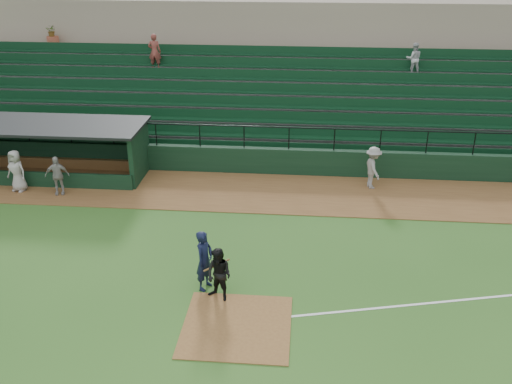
{
  "coord_description": "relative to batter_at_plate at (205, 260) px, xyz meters",
  "views": [
    {
      "loc": [
        1.69,
        -13.84,
        10.01
      ],
      "look_at": [
        0.0,
        5.0,
        1.4
      ],
      "focal_mm": 40.12,
      "sensor_mm": 36.0,
      "label": 1
    }
  ],
  "objects": [
    {
      "name": "foul_line",
      "position": [
        9.19,
        0.38,
        -0.97
      ],
      "size": [
        17.49,
        4.44,
        0.01
      ],
      "primitive_type": "cube",
      "rotation": [
        0.0,
        0.0,
        0.24
      ],
      "color": "white",
      "rests_on": "ground"
    },
    {
      "name": "dugout_player_a",
      "position": [
        -7.25,
        6.27,
        -0.11
      ],
      "size": [
        1.05,
        0.64,
        1.66
      ],
      "primitive_type": "imported",
      "rotation": [
        0.0,
        0.0,
        0.26
      ],
      "color": "#9F9A95",
      "rests_on": "warning_track"
    },
    {
      "name": "warning_track",
      "position": [
        1.19,
        7.18,
        -0.96
      ],
      "size": [
        40.0,
        4.0,
        0.03
      ],
      "primitive_type": "cube",
      "color": "brown",
      "rests_on": "ground"
    },
    {
      "name": "ground",
      "position": [
        1.19,
        -0.82,
        -0.97
      ],
      "size": [
        90.0,
        90.0,
        0.0
      ],
      "primitive_type": "plane",
      "color": "#2D5B1D",
      "rests_on": "ground"
    },
    {
      "name": "batter_at_plate",
      "position": [
        0.0,
        0.0,
        0.0
      ],
      "size": [
        1.14,
        0.83,
        1.95
      ],
      "color": "black",
      "rests_on": "ground"
    },
    {
      "name": "umpire",
      "position": [
        0.52,
        -0.56,
        -0.13
      ],
      "size": [
        1.03,
        0.95,
        1.69
      ],
      "primitive_type": "imported",
      "rotation": [
        0.0,
        0.0,
        -0.49
      ],
      "color": "black",
      "rests_on": "ground"
    },
    {
      "name": "stadium_structure",
      "position": [
        1.19,
        15.64,
        1.33
      ],
      "size": [
        38.0,
        13.08,
        6.4
      ],
      "color": "black",
      "rests_on": "ground"
    },
    {
      "name": "dugout",
      "position": [
        -8.56,
        8.74,
        0.36
      ],
      "size": [
        8.9,
        3.2,
        2.42
      ],
      "color": "black",
      "rests_on": "ground"
    },
    {
      "name": "home_plate_dirt",
      "position": [
        1.19,
        -1.82,
        -0.96
      ],
      "size": [
        3.0,
        3.0,
        0.03
      ],
      "primitive_type": "cube",
      "color": "brown",
      "rests_on": "ground"
    },
    {
      "name": "dugout_player_b",
      "position": [
        -9.08,
        6.45,
        -0.05
      ],
      "size": [
        0.99,
        0.78,
        1.79
      ],
      "primitive_type": "imported",
      "rotation": [
        0.0,
        0.0,
        -0.27
      ],
      "color": "#ACA7A1",
      "rests_on": "warning_track"
    },
    {
      "name": "runner",
      "position": [
        5.81,
        8.1,
        -0.03
      ],
      "size": [
        0.95,
        1.31,
        1.83
      ],
      "primitive_type": "imported",
      "rotation": [
        0.0,
        0.0,
        1.82
      ],
      "color": "gray",
      "rests_on": "warning_track"
    }
  ]
}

